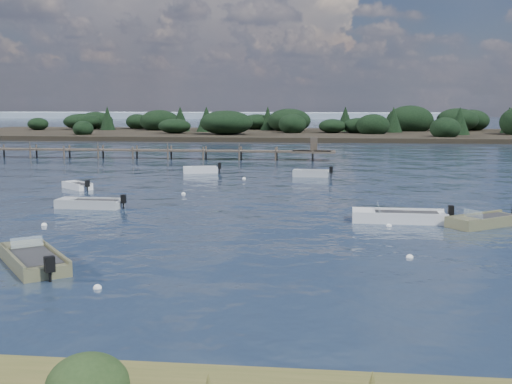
# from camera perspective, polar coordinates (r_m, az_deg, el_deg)

# --- Properties ---
(ground) EXTENTS (400.00, 400.00, 0.00)m
(ground) POSITION_cam_1_polar(r_m,az_deg,el_deg) (87.25, 2.72, 3.57)
(ground) COLOR #141F30
(ground) RESTS_ON ground
(shore_lip) EXTENTS (160.00, 0.60, 0.30)m
(shore_lip) POSITION_cam_1_polar(r_m,az_deg,el_deg) (17.12, -14.45, -15.66)
(shore_lip) COLOR black
(shore_lip) RESTS_ON ground
(tender_far_grey_b) EXTENTS (3.65, 1.53, 1.24)m
(tender_far_grey_b) POSITION_cam_1_polar(r_m,az_deg,el_deg) (58.72, 4.91, 1.54)
(tender_far_grey_b) COLOR #A0A5A7
(tender_far_grey_b) RESTS_ON ground
(tender_far_white) EXTENTS (3.70, 2.12, 1.24)m
(tender_far_white) POSITION_cam_1_polar(r_m,az_deg,el_deg) (61.77, -4.96, 1.86)
(tender_far_white) COLOR silver
(tender_far_white) RESTS_ON ground
(dinghy_near_olive) EXTENTS (4.55, 5.08, 1.32)m
(dinghy_near_olive) POSITION_cam_1_polar(r_m,az_deg,el_deg) (28.45, -19.18, -5.90)
(dinghy_near_olive) COLOR #6C6B48
(dinghy_near_olive) RESTS_ON ground
(tender_far_grey) EXTENTS (2.98, 2.79, 1.05)m
(tender_far_grey) POSITION_cam_1_polar(r_m,az_deg,el_deg) (52.23, -15.60, 0.43)
(tender_far_grey) COLOR silver
(tender_far_grey) RESTS_ON ground
(dinghy_mid_white_b) EXTENTS (4.67, 4.09, 1.22)m
(dinghy_mid_white_b) POSITION_cam_1_polar(r_m,az_deg,el_deg) (37.69, 19.70, -2.59)
(dinghy_mid_white_b) COLOR #6C6B48
(dinghy_mid_white_b) RESTS_ON ground
(dinghy_mid_grey) EXTENTS (4.56, 1.77, 1.15)m
(dinghy_mid_grey) POSITION_cam_1_polar(r_m,az_deg,el_deg) (42.80, -14.57, -1.15)
(dinghy_mid_grey) COLOR #A0A5A7
(dinghy_mid_grey) RESTS_ON ground
(dinghy_mid_white_a) EXTENTS (5.67, 2.09, 1.32)m
(dinghy_mid_white_a) POSITION_cam_1_polar(r_m,az_deg,el_deg) (37.56, 12.55, -2.32)
(dinghy_mid_white_a) COLOR silver
(dinghy_mid_white_a) RESTS_ON ground
(buoy_a) EXTENTS (0.32, 0.32, 0.32)m
(buoy_a) POSITION_cam_1_polar(r_m,az_deg,el_deg) (24.52, -13.91, -8.32)
(buoy_a) COLOR white
(buoy_a) RESTS_ON ground
(buoy_b) EXTENTS (0.32, 0.32, 0.32)m
(buoy_b) POSITION_cam_1_polar(r_m,az_deg,el_deg) (29.12, 13.50, -5.70)
(buoy_b) COLOR white
(buoy_b) RESTS_ON ground
(buoy_c) EXTENTS (0.32, 0.32, 0.32)m
(buoy_c) POSITION_cam_1_polar(r_m,az_deg,el_deg) (37.43, -18.31, -2.84)
(buoy_c) COLOR white
(buoy_c) RESTS_ON ground
(buoy_d) EXTENTS (0.32, 0.32, 0.32)m
(buoy_d) POSITION_cam_1_polar(r_m,az_deg,el_deg) (37.63, 18.03, -2.77)
(buoy_d) COLOR white
(buoy_d) RESTS_ON ground
(buoy_e) EXTENTS (0.32, 0.32, 0.32)m
(buoy_e) POSITION_cam_1_polar(r_m,az_deg,el_deg) (56.85, -1.07, 1.17)
(buoy_e) COLOR white
(buoy_e) RESTS_ON ground
(buoy_extra_a) EXTENTS (0.32, 0.32, 0.32)m
(buoy_extra_a) POSITION_cam_1_polar(r_m,az_deg,el_deg) (36.01, 11.73, -3.02)
(buoy_extra_a) COLOR white
(buoy_extra_a) RESTS_ON ground
(buoy_extra_b) EXTENTS (0.32, 0.32, 0.32)m
(buoy_extra_b) POSITION_cam_1_polar(r_m,az_deg,el_deg) (47.76, -6.46, -0.19)
(buoy_extra_b) COLOR white
(buoy_extra_b) RESTS_ON ground
(jetty) EXTENTS (64.50, 3.20, 3.40)m
(jetty) POSITION_cam_1_polar(r_m,az_deg,el_deg) (79.91, -13.66, 3.65)
(jetty) COLOR #494036
(jetty) RESTS_ON ground
(far_headland) EXTENTS (190.00, 40.00, 5.80)m
(far_headland) POSITION_cam_1_polar(r_m,az_deg,el_deg) (128.33, 15.23, 5.61)
(far_headland) COLOR black
(far_headland) RESTS_ON ground
(distant_haze) EXTENTS (280.00, 20.00, 2.40)m
(distant_haze) POSITION_cam_1_polar(r_m,az_deg,el_deg) (274.17, -13.99, 6.40)
(distant_haze) COLOR #91A2B3
(distant_haze) RESTS_ON ground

